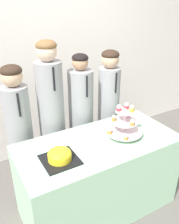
{
  "coord_description": "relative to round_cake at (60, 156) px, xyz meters",
  "views": [
    {
      "loc": [
        -0.95,
        -1.15,
        1.92
      ],
      "look_at": [
        -0.08,
        0.38,
        1.07
      ],
      "focal_mm": 38.0,
      "sensor_mm": 36.0,
      "label": 1
    }
  ],
  "objects": [
    {
      "name": "student_1",
      "position": [
        0.18,
        0.63,
        -0.04
      ],
      "size": [
        0.26,
        0.27,
        1.59
      ],
      "color": "#939399",
      "rests_on": "ground_plane"
    },
    {
      "name": "student_0",
      "position": [
        -0.15,
        0.63,
        -0.12
      ],
      "size": [
        0.25,
        0.25,
        1.41
      ],
      "color": "#939399",
      "rests_on": "ground_plane"
    },
    {
      "name": "cake_knife",
      "position": [
        -0.05,
        -0.18,
        -0.04
      ],
      "size": [
        0.23,
        0.06,
        0.01
      ],
      "rotation": [
        0.0,
        0.0,
        -0.17
      ],
      "color": "silver",
      "rests_on": "table"
    },
    {
      "name": "student_2",
      "position": [
        0.52,
        0.63,
        -0.13
      ],
      "size": [
        0.26,
        0.27,
        1.43
      ],
      "color": "#939399",
      "rests_on": "ground_plane"
    },
    {
      "name": "table",
      "position": [
        0.4,
        0.07,
        -0.43
      ],
      "size": [
        1.45,
        0.69,
        0.77
      ],
      "color": "#A8DBB2",
      "rests_on": "ground_plane"
    },
    {
      "name": "round_cake",
      "position": [
        0.0,
        0.0,
        0.0
      ],
      "size": [
        0.28,
        0.28,
        0.1
      ],
      "color": "black",
      "rests_on": "table"
    },
    {
      "name": "cupcake_stand",
      "position": [
        0.65,
        0.05,
        0.1
      ],
      "size": [
        0.34,
        0.34,
        0.31
      ],
      "color": "silver",
      "rests_on": "table"
    },
    {
      "name": "wall_back",
      "position": [
        0.4,
        1.34,
        0.54
      ],
      "size": [
        9.0,
        0.06,
        2.7
      ],
      "color": "silver",
      "rests_on": "ground_plane"
    },
    {
      "name": "student_3",
      "position": [
        0.88,
        0.63,
        -0.11
      ],
      "size": [
        0.24,
        0.25,
        1.43
      ],
      "color": "#939399",
      "rests_on": "ground_plane"
    }
  ]
}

